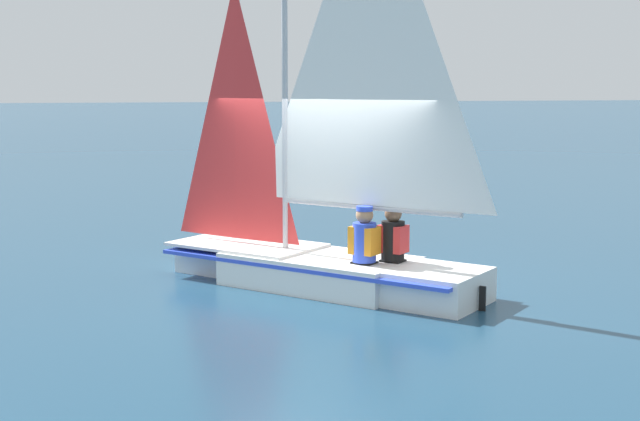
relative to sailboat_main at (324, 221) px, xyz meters
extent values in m
plane|color=navy|center=(0.04, 0.04, -0.90)|extent=(260.00, 260.00, 0.00)
cube|color=white|center=(0.04, 0.04, -0.68)|extent=(2.73, 2.66, 0.43)
cube|color=white|center=(1.34, 1.22, -0.68)|extent=(1.26, 1.24, 0.43)
cube|color=white|center=(-1.25, -1.15, -0.68)|extent=(1.54, 1.54, 0.43)
cube|color=blue|center=(0.04, 0.04, -0.54)|extent=(4.17, 3.98, 0.05)
cube|color=silver|center=(0.95, 0.88, -0.44)|extent=(2.33, 2.28, 0.04)
cylinder|color=#B7B7BC|center=(0.46, 0.42, 2.12)|extent=(0.08, 0.08, 5.17)
cylinder|color=#B7B7BC|center=(-0.51, -0.46, 0.24)|extent=(1.97, 1.81, 0.07)
pyramid|color=white|center=(-0.51, -0.46, 2.43)|extent=(1.86, 1.71, 4.32)
pyramid|color=red|center=(1.08, 0.99, 1.42)|extent=(1.15, 1.06, 3.57)
cube|color=black|center=(-1.68, -1.54, -0.74)|extent=(0.08, 0.08, 0.30)
cube|color=black|center=(-0.64, -0.37, -0.67)|extent=(0.37, 0.37, 0.45)
cylinder|color=blue|center=(-0.64, -0.37, -0.19)|extent=(0.42, 0.42, 0.50)
cube|color=orange|center=(-0.64, -0.37, -0.17)|extent=(0.43, 0.42, 0.35)
sphere|color=#A87A56|center=(-0.64, -0.37, 0.16)|extent=(0.22, 0.22, 0.22)
cylinder|color=blue|center=(-0.64, -0.37, 0.24)|extent=(0.30, 0.30, 0.06)
cube|color=black|center=(-0.61, -0.76, -0.67)|extent=(0.37, 0.37, 0.45)
cylinder|color=black|center=(-0.61, -0.76, -0.19)|extent=(0.42, 0.42, 0.50)
cube|color=red|center=(-0.61, -0.76, -0.17)|extent=(0.43, 0.42, 0.35)
sphere|color=brown|center=(-0.61, -0.76, 0.16)|extent=(0.22, 0.22, 0.22)
cylinder|color=blue|center=(-0.61, -0.76, 0.24)|extent=(0.30, 0.30, 0.06)
camera|label=1|loc=(-11.28, 2.84, 1.78)|focal=50.00mm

